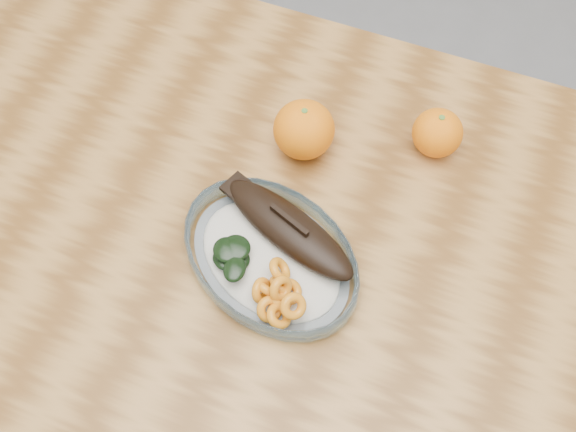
{
  "coord_description": "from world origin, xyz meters",
  "views": [
    {
      "loc": [
        0.18,
        -0.39,
        1.57
      ],
      "look_at": [
        0.01,
        0.04,
        0.77
      ],
      "focal_mm": 45.0,
      "sensor_mm": 36.0,
      "label": 1
    }
  ],
  "objects_px": {
    "dining_table": "(270,278)",
    "orange_right": "(437,133)",
    "plated_meal": "(271,255)",
    "orange_left": "(304,130)"
  },
  "relations": [
    {
      "from": "dining_table",
      "to": "orange_right",
      "type": "height_order",
      "value": "orange_right"
    },
    {
      "from": "dining_table",
      "to": "plated_meal",
      "type": "relative_size",
      "value": 2.03
    },
    {
      "from": "plated_meal",
      "to": "dining_table",
      "type": "bearing_deg",
      "value": 144.38
    },
    {
      "from": "dining_table",
      "to": "plated_meal",
      "type": "distance_m",
      "value": 0.12
    },
    {
      "from": "dining_table",
      "to": "orange_right",
      "type": "xyz_separation_m",
      "value": [
        0.16,
        0.22,
        0.13
      ]
    },
    {
      "from": "dining_table",
      "to": "orange_left",
      "type": "relative_size",
      "value": 14.47
    },
    {
      "from": "dining_table",
      "to": "plated_meal",
      "type": "height_order",
      "value": "plated_meal"
    },
    {
      "from": "dining_table",
      "to": "orange_right",
      "type": "distance_m",
      "value": 0.3
    },
    {
      "from": "plated_meal",
      "to": "orange_left",
      "type": "relative_size",
      "value": 7.14
    },
    {
      "from": "dining_table",
      "to": "orange_left",
      "type": "height_order",
      "value": "orange_left"
    }
  ]
}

